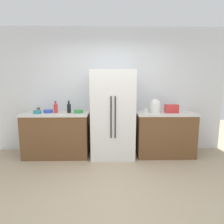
# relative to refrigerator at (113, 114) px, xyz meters

# --- Properties ---
(ground_plane) EXTENTS (10.36, 10.36, 0.00)m
(ground_plane) POSITION_rel_refrigerator_xyz_m (-0.05, -1.41, -0.90)
(ground_plane) COLOR tan
(kitchen_back_panel) EXTENTS (5.18, 0.10, 2.76)m
(kitchen_back_panel) POSITION_rel_refrigerator_xyz_m (-0.05, 0.42, 0.48)
(kitchen_back_panel) COLOR silver
(kitchen_back_panel) RESTS_ON ground_plane
(counter_left) EXTENTS (1.36, 0.69, 0.93)m
(counter_left) POSITION_rel_refrigerator_xyz_m (-1.18, 0.04, -0.43)
(counter_left) COLOR brown
(counter_left) RESTS_ON ground_plane
(counter_right) EXTENTS (1.22, 0.69, 0.93)m
(counter_right) POSITION_rel_refrigerator_xyz_m (1.11, 0.04, -0.43)
(counter_right) COLOR brown
(counter_right) RESTS_ON ground_plane
(refrigerator) EXTENTS (0.89, 0.73, 1.80)m
(refrigerator) POSITION_rel_refrigerator_xyz_m (0.00, 0.00, 0.00)
(refrigerator) COLOR white
(refrigerator) RESTS_ON ground_plane
(toaster) EXTENTS (0.26, 0.16, 0.17)m
(toaster) POSITION_rel_refrigerator_xyz_m (1.24, -0.00, 0.12)
(toaster) COLOR red
(toaster) RESTS_ON counter_right
(rice_cooker) EXTENTS (0.24, 0.24, 0.29)m
(rice_cooker) POSITION_rel_refrigerator_xyz_m (0.89, 0.01, 0.17)
(rice_cooker) COLOR white
(rice_cooker) RESTS_ON counter_right
(bottle_a) EXTENTS (0.08, 0.08, 0.24)m
(bottle_a) POSITION_rel_refrigerator_xyz_m (-1.19, 0.02, 0.13)
(bottle_a) COLOR red
(bottle_a) RESTS_ON counter_left
(bottle_b) EXTENTS (0.08, 0.08, 0.26)m
(bottle_b) POSITION_rel_refrigerator_xyz_m (-0.91, 0.01, 0.13)
(bottle_b) COLOR black
(bottle_b) RESTS_ON counter_left
(cup_a) EXTENTS (0.07, 0.07, 0.09)m
(cup_a) POSITION_rel_refrigerator_xyz_m (0.68, -0.07, 0.08)
(cup_a) COLOR white
(cup_a) RESTS_ON counter_right
(cup_b) EXTENTS (0.07, 0.07, 0.10)m
(cup_b) POSITION_rel_refrigerator_xyz_m (-1.60, 0.15, 0.08)
(cup_b) COLOR brown
(cup_b) RESTS_ON counter_left
(bowl_a) EXTENTS (0.19, 0.19, 0.06)m
(bowl_a) POSITION_rel_refrigerator_xyz_m (-0.72, 0.01, 0.06)
(bowl_a) COLOR green
(bowl_a) RESTS_ON counter_left
(bowl_b) EXTENTS (0.16, 0.16, 0.06)m
(bowl_b) POSITION_rel_refrigerator_xyz_m (-1.55, -0.05, 0.06)
(bowl_b) COLOR teal
(bowl_b) RESTS_ON counter_left
(bowl_c) EXTENTS (0.19, 0.19, 0.06)m
(bowl_c) POSITION_rel_refrigerator_xyz_m (-1.36, 0.06, 0.06)
(bowl_c) COLOR blue
(bowl_c) RESTS_ON counter_left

